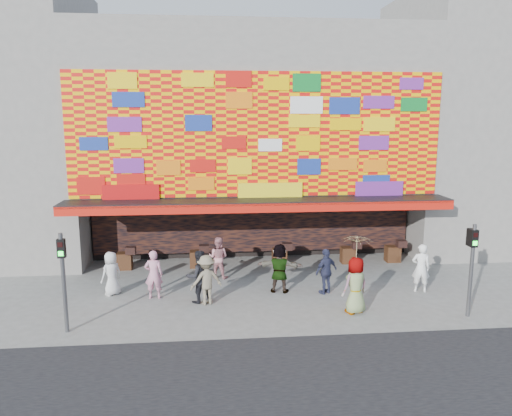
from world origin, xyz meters
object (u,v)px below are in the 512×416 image
object	(u,v)px
ped_f	(280,268)
ped_i	(218,257)
ped_b	(154,274)
ped_h	(421,268)
ped_d	(206,280)
ped_g	(355,285)
signal_right	(472,260)
ped_a	(111,274)
parasol	(357,249)
signal_left	(63,271)
ped_e	(326,271)
ped_c	(199,276)

from	to	relation	value
ped_f	ped_i	distance (m)	2.85
ped_b	ped_i	bearing A→B (deg)	-135.67
ped_h	ped_d	bearing A→B (deg)	15.52
ped_i	ped_g	bearing A→B (deg)	158.54
ped_b	ped_g	bearing A→B (deg)	165.76
ped_i	signal_right	bearing A→B (deg)	170.85
ped_g	ped_d	bearing A→B (deg)	-36.83
ped_a	ped_f	xyz separation A→B (m)	(5.98, -0.26, 0.11)
ped_h	parasol	xyz separation A→B (m)	(-2.93, -1.72, 1.25)
signal_left	ped_e	size ratio (longest dim) A/B	1.81
ped_c	ped_d	world-z (taller)	ped_c
signal_right	ped_c	bearing A→B (deg)	166.50
ped_h	ped_b	bearing A→B (deg)	10.51
ped_c	ped_h	bearing A→B (deg)	162.43
ped_d	ped_g	xyz separation A→B (m)	(4.78, -1.23, 0.07)
ped_e	parasol	size ratio (longest dim) A/B	0.91
parasol	ped_f	bearing A→B (deg)	134.88
ped_c	ped_i	size ratio (longest dim) A/B	1.11
signal_right	ped_e	xyz separation A→B (m)	(-4.03, 2.47, -1.03)
ped_e	ped_i	xyz separation A→B (m)	(-3.81, 2.16, -0.01)
ped_d	ped_e	size ratio (longest dim) A/B	1.03
parasol	ped_e	bearing A→B (deg)	105.57
ped_c	ped_e	distance (m)	4.54
ped_c	ped_f	size ratio (longest dim) A/B	1.02
ped_e	signal_right	bearing A→B (deg)	118.36
signal_right	ped_e	distance (m)	4.84
signal_right	ped_c	xyz separation A→B (m)	(-8.55, 2.05, -0.95)
ped_h	ped_i	world-z (taller)	ped_h
ped_a	parasol	bearing A→B (deg)	120.01
ped_e	ped_g	world-z (taller)	ped_g
ped_e	ped_f	world-z (taller)	ped_f
ped_g	signal_right	bearing A→B (deg)	147.70
ped_a	ped_g	world-z (taller)	ped_g
ped_b	ped_c	world-z (taller)	ped_c
signal_left	ped_b	xyz separation A→B (m)	(2.28, 2.57, -1.00)
ped_b	parasol	distance (m)	7.00
parasol	signal_right	bearing A→B (deg)	-9.93
parasol	ped_h	bearing A→B (deg)	30.43
signal_right	ped_g	size ratio (longest dim) A/B	1.62
ped_h	ped_i	distance (m)	7.61
ped_a	ped_c	size ratio (longest dim) A/B	0.87
ped_a	ped_f	distance (m)	5.98
ped_b	signal_right	bearing A→B (deg)	167.99
ped_g	ped_b	bearing A→B (deg)	-38.84
ped_f	ped_i	xyz separation A→B (m)	(-2.17, 1.85, -0.07)
signal_left	ped_g	bearing A→B (deg)	3.96
ped_b	ped_i	world-z (taller)	ped_b
parasol	ped_c	bearing A→B (deg)	164.06
signal_right	ped_e	size ratio (longest dim) A/B	1.81
ped_h	parasol	bearing A→B (deg)	42.33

